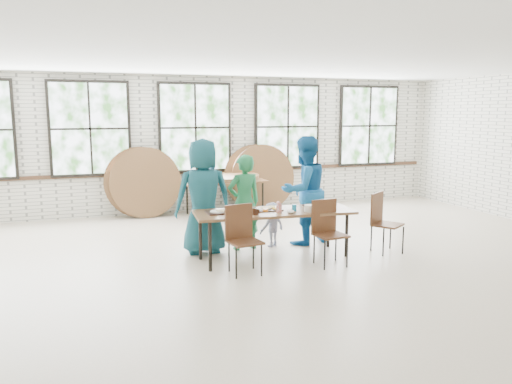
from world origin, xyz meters
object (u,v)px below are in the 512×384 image
(chair_near_right, at_px, (327,227))
(storage_table, at_px, (225,183))
(dining_table, at_px, (274,214))
(chair_near_left, at_px, (242,233))

(chair_near_right, xyz_separation_m, storage_table, (-0.43, 3.98, 0.13))
(dining_table, bearing_deg, chair_near_left, -139.58)
(dining_table, height_order, chair_near_right, chair_near_right)
(dining_table, distance_m, storage_table, 3.47)
(chair_near_left, distance_m, storage_table, 4.04)
(chair_near_right, bearing_deg, dining_table, 134.44)
(chair_near_left, xyz_separation_m, chair_near_right, (1.30, -0.04, 0.00))
(dining_table, distance_m, chair_near_left, 0.83)
(dining_table, xyz_separation_m, chair_near_left, (-0.67, -0.48, -0.13))
(dining_table, xyz_separation_m, chair_near_right, (0.63, -0.52, -0.13))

